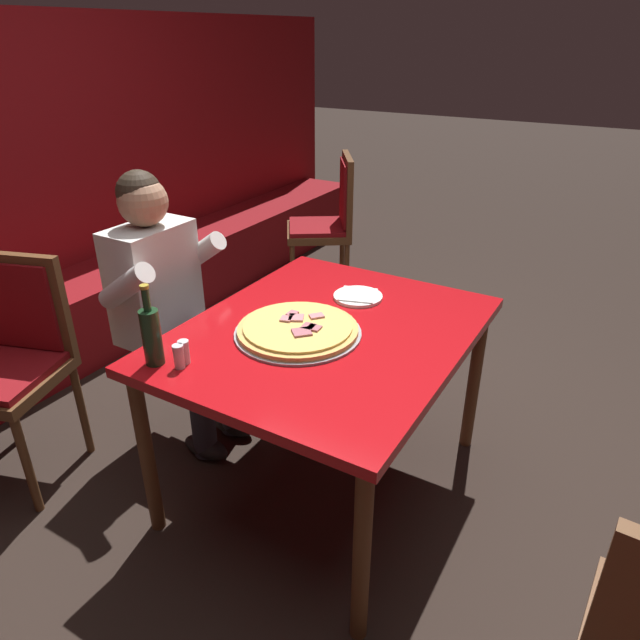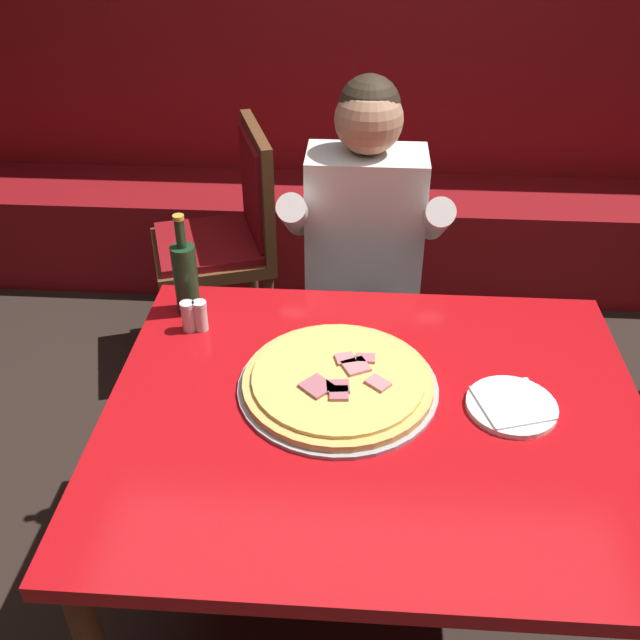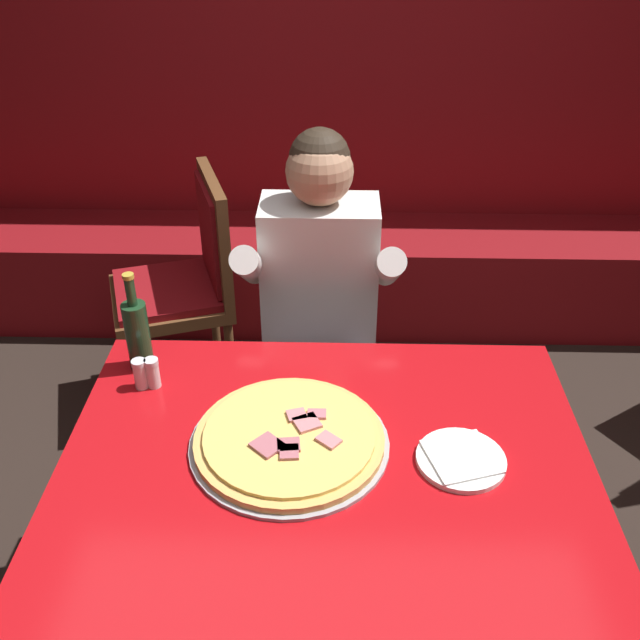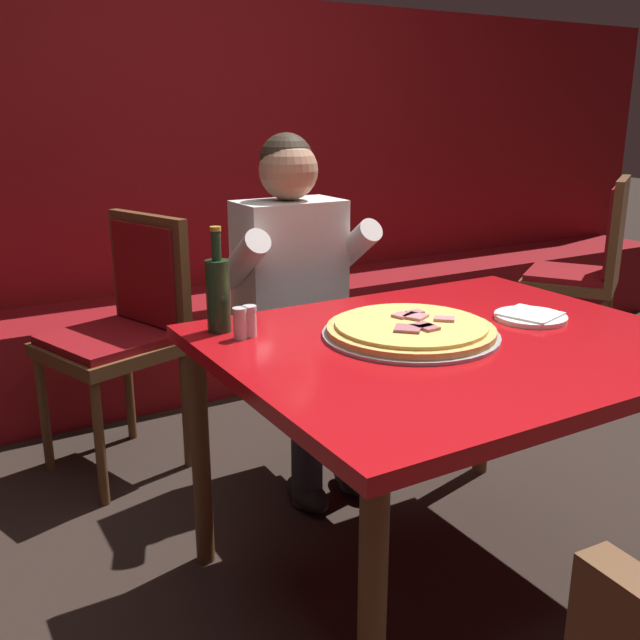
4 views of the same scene
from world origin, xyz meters
TOP-DOWN VIEW (x-y plane):
  - booth_wall_panel at (0.00, 2.18)m, footprint 6.80×0.16m
  - booth_bench at (0.00, 1.86)m, footprint 6.46×0.48m
  - main_dining_table at (0.00, 0.00)m, footprint 1.25×1.02m
  - pizza at (-0.09, 0.08)m, footprint 0.48×0.48m
  - plate_white_paper at (0.32, 0.03)m, footprint 0.21×0.21m
  - beer_bottle at (-0.52, 0.38)m, footprint 0.07×0.07m
  - shaker_parmesan at (-0.50, 0.29)m, footprint 0.04×0.04m
  - shaker_red_pepper_flakes at (-0.46, 0.30)m, footprint 0.04×0.04m
  - diner_seated_blue_shirt at (-0.04, 0.78)m, footprint 0.53×0.53m
  - dining_chair_side_aisle at (-0.56, 1.21)m, footprint 0.56×0.56m

SIDE VIEW (x-z plane):
  - booth_bench at x=0.00m, z-range 0.00..0.46m
  - dining_chair_side_aisle at x=-0.56m, z-range 0.09..1.07m
  - main_dining_table at x=0.00m, z-range 0.30..1.06m
  - diner_seated_blue_shirt at x=-0.04m, z-range 0.07..1.34m
  - plate_white_paper at x=0.32m, z-range 0.76..0.78m
  - pizza at x=-0.09m, z-range 0.75..0.80m
  - shaker_parmesan at x=-0.50m, z-range 0.75..0.84m
  - shaker_red_pepper_flakes at x=-0.46m, z-range 0.75..0.84m
  - beer_bottle at x=-0.52m, z-range 0.72..1.02m
  - booth_wall_panel at x=0.00m, z-range 0.00..1.90m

